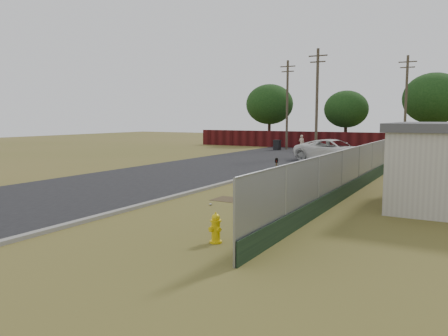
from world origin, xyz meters
The scene contains 12 objects.
ground centered at (0.00, 0.00, 0.00)m, with size 120.00×120.00×0.00m, color brown.
street centered at (-6.76, 8.05, 0.02)m, with size 15.10×60.00×0.12m.
chainlink_fence centered at (3.12, 1.03, 0.80)m, with size 0.10×27.06×2.02m.
privacy_fence centered at (-6.00, 25.00, 0.90)m, with size 30.00×0.12×1.80m, color #480F11.
utility_poles centered at (-3.67, 20.67, 4.69)m, with size 12.60×8.24×9.00m.
horizon_trees centered at (0.84, 23.56, 4.63)m, with size 33.32×31.94×7.78m.
fire_hydrant centered at (1.75, -10.52, 0.38)m, with size 0.43×0.43×0.82m.
mailbox centered at (-1.52, 1.43, 0.92)m, with size 0.34×0.50×1.16m.
pickup_truck centered at (-1.39, 12.28, 0.83)m, with size 2.75×5.97×1.66m, color silver.
pedestrian centered at (-6.59, 19.76, 0.82)m, with size 0.60×0.39×1.65m, color #CAB094.
trash_bin centered at (-9.55, 20.82, 0.53)m, with size 0.69×0.76×1.03m.
scattered_litter centered at (-0.07, -2.31, 0.04)m, with size 2.17×9.70×0.07m.
Camera 1 is at (7.47, -20.17, 3.29)m, focal length 35.00 mm.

